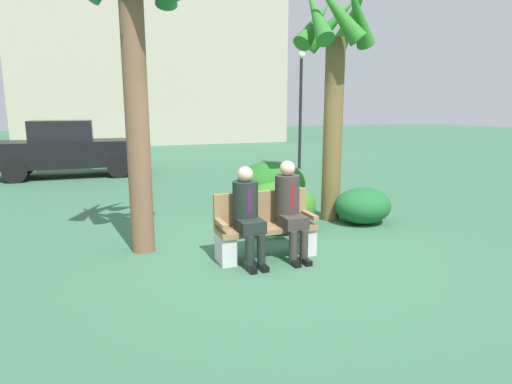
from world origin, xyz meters
TOP-DOWN VIEW (x-y plane):
  - ground_plane at (0.00, 0.00)m, footprint 80.00×80.00m
  - park_bench at (-0.26, -0.22)m, footprint 1.37×0.44m
  - seated_man_left at (-0.56, -0.34)m, footprint 0.34×0.72m
  - seated_man_right at (0.05, -0.34)m, footprint 0.34×0.72m
  - palm_tree_tall at (1.63, 1.26)m, footprint 1.44×1.48m
  - palm_tree_short at (-1.81, 0.64)m, footprint 1.70×1.70m
  - shrub_near_bench at (0.44, 0.93)m, footprint 1.30×1.20m
  - shrub_mid_lawn at (2.04, 0.80)m, footprint 1.01×0.93m
  - shrub_far_lawn at (1.08, 2.74)m, footprint 1.48×1.36m
  - parked_car_near at (-3.11, 8.49)m, footprint 3.94×1.78m
  - street_lamp at (4.17, 7.58)m, footprint 0.24×0.24m
  - building_backdrop at (1.29, 23.06)m, footprint 15.74×9.45m

SIDE VIEW (x-z plane):
  - ground_plane at x=0.00m, z-range 0.00..0.00m
  - shrub_mid_lawn at x=2.04m, z-range 0.00..0.63m
  - park_bench at x=-0.26m, z-range -0.05..0.85m
  - shrub_near_bench at x=0.44m, z-range 0.00..0.82m
  - shrub_far_lawn at x=1.08m, z-range 0.00..0.93m
  - seated_man_left at x=-0.56m, z-range 0.08..1.36m
  - seated_man_right at x=0.05m, z-range 0.08..1.41m
  - parked_car_near at x=-3.11m, z-range 0.00..1.68m
  - street_lamp at x=4.17m, z-range 0.41..4.27m
  - palm_tree_tall at x=1.63m, z-range 0.82..4.98m
  - palm_tree_short at x=-1.81m, z-range 1.03..5.72m
  - building_backdrop at x=1.29m, z-range 0.02..11.71m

